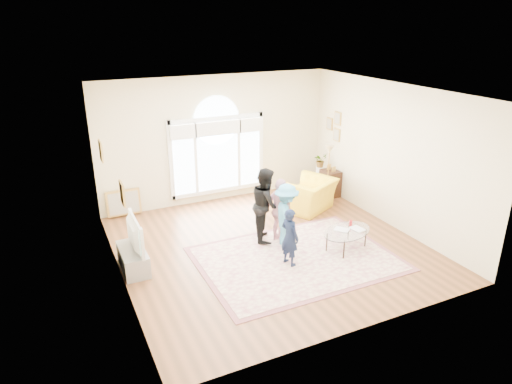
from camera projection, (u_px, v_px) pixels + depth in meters
name	position (u px, v px, depth m)	size (l,w,h in m)	color
ground	(270.00, 247.00, 9.52)	(6.00, 6.00, 0.00)	brown
room_shell	(219.00, 142.00, 11.35)	(6.00, 6.00, 6.00)	beige
area_rug	(296.00, 259.00, 9.03)	(3.60, 2.60, 0.02)	beige
rug_border	(296.00, 259.00, 9.03)	(3.80, 2.80, 0.01)	#8E5157
tv_console	(133.00, 259.00, 8.60)	(0.45, 1.00, 0.42)	#92949A
television	(131.00, 234.00, 8.42)	(0.17, 1.07, 0.62)	black
coffee_table	(347.00, 232.00, 9.27)	(1.34, 1.07, 0.54)	silver
armchair	(309.00, 195.00, 11.22)	(1.20, 1.05, 0.78)	yellow
side_cabinet	(330.00, 183.00, 12.14)	(0.40, 0.50, 0.70)	black
floor_lamp	(329.00, 154.00, 11.41)	(0.31, 0.31, 1.51)	black
plant_pedestal	(319.00, 179.00, 12.44)	(0.20, 0.20, 0.70)	white
potted_plant	(320.00, 160.00, 12.25)	(0.34, 0.30, 0.38)	#33722D
leaning_picture	(125.00, 216.00, 10.99)	(0.80, 0.05, 0.62)	tan
child_navy	(290.00, 237.00, 8.62)	(0.42, 0.27, 1.15)	#121B36
child_black	(266.00, 204.00, 9.56)	(0.77, 0.60, 1.58)	black
child_pink	(280.00, 211.00, 9.49)	(0.81, 0.34, 1.39)	#E5A5B4
child_blue	(286.00, 216.00, 9.28)	(0.88, 0.50, 1.36)	#459AC3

